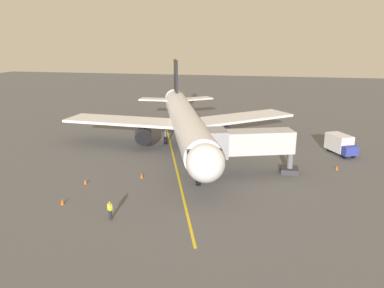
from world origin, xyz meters
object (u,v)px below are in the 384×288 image
(airplane, at_px, (185,121))
(ground_crew_marshaller, at_px, (110,210))
(safety_cone_nose_left, at_px, (142,176))
(safety_cone_wing_port, at_px, (337,168))
(box_truck_near_nose, at_px, (341,144))
(safety_cone_wing_starboard, at_px, (85,182))
(jet_bridge, at_px, (243,143))
(safety_cone_nose_right, at_px, (62,202))

(airplane, distance_m, ground_crew_marshaller, 22.47)
(ground_crew_marshaller, bearing_deg, safety_cone_nose_left, -86.49)
(airplane, height_order, safety_cone_wing_port, airplane)
(ground_crew_marshaller, height_order, safety_cone_nose_left, ground_crew_marshaller)
(box_truck_near_nose, bearing_deg, safety_cone_wing_starboard, 30.27)
(jet_bridge, bearing_deg, airplane, -46.17)
(safety_cone_nose_left, height_order, safety_cone_nose_right, same)
(airplane, distance_m, safety_cone_nose_right, 21.87)
(safety_cone_wing_port, bearing_deg, jet_bridge, 19.75)
(box_truck_near_nose, distance_m, safety_cone_nose_right, 35.75)
(safety_cone_nose_left, distance_m, safety_cone_wing_starboard, 6.06)
(safety_cone_nose_right, bearing_deg, airplane, -109.71)
(ground_crew_marshaller, relative_size, safety_cone_wing_port, 3.11)
(box_truck_near_nose, height_order, safety_cone_wing_port, box_truck_near_nose)
(airplane, relative_size, jet_bridge, 3.45)
(airplane, relative_size, ground_crew_marshaller, 22.96)
(airplane, relative_size, box_truck_near_nose, 7.88)
(jet_bridge, xyz_separation_m, safety_cone_nose_left, (10.89, 3.20, -3.49))
(safety_cone_nose_right, xyz_separation_m, safety_cone_wing_starboard, (0.29, -5.17, 0.00))
(safety_cone_nose_left, bearing_deg, airplane, -100.39)
(airplane, height_order, safety_cone_nose_left, airplane)
(box_truck_near_nose, xyz_separation_m, safety_cone_wing_port, (1.44, 6.65, -1.11))
(ground_crew_marshaller, xyz_separation_m, safety_cone_wing_starboard, (5.93, -7.08, -0.61))
(safety_cone_nose_left, height_order, safety_cone_wing_port, same)
(ground_crew_marshaller, xyz_separation_m, safety_cone_nose_left, (0.61, -9.99, -0.61))
(jet_bridge, xyz_separation_m, safety_cone_wing_port, (-10.92, -3.92, -3.49))
(jet_bridge, distance_m, box_truck_near_nose, 16.44)
(jet_bridge, bearing_deg, safety_cone_wing_starboard, 20.63)
(ground_crew_marshaller, relative_size, safety_cone_wing_starboard, 3.11)
(box_truck_near_nose, height_order, safety_cone_nose_right, box_truck_near_nose)
(airplane, relative_size, safety_cone_wing_port, 71.38)
(jet_bridge, relative_size, safety_cone_wing_starboard, 20.68)
(jet_bridge, height_order, safety_cone_nose_left, jet_bridge)
(airplane, height_order, safety_cone_wing_starboard, airplane)
(safety_cone_wing_starboard, bearing_deg, jet_bridge, -159.37)
(ground_crew_marshaller, xyz_separation_m, box_truck_near_nose, (-22.64, -23.76, 0.50))
(safety_cone_wing_port, height_order, safety_cone_wing_starboard, same)
(safety_cone_nose_left, bearing_deg, safety_cone_wing_starboard, 28.63)
(safety_cone_nose_left, bearing_deg, jet_bridge, -163.63)
(ground_crew_marshaller, height_order, safety_cone_wing_port, ground_crew_marshaller)
(jet_bridge, distance_m, safety_cone_wing_starboard, 17.67)
(airplane, xyz_separation_m, jet_bridge, (-8.65, 9.01, -0.24))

